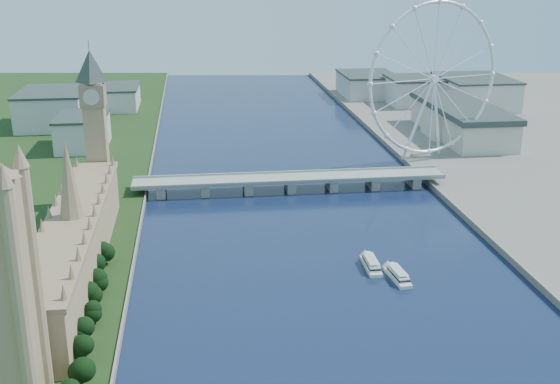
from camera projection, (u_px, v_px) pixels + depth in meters
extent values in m
cube|color=tan|center=(75.00, 247.00, 354.64)|extent=(24.00, 200.00, 28.00)
cone|color=#937A59|center=(68.00, 179.00, 343.35)|extent=(12.00, 12.00, 40.00)
cube|color=tan|center=(97.00, 145.00, 448.25)|extent=(13.00, 13.00, 80.00)
cube|color=#937A59|center=(93.00, 95.00, 438.22)|extent=(15.00, 15.00, 14.00)
pyramid|color=#2D3833|center=(89.00, 50.00, 429.45)|extent=(20.02, 20.02, 20.00)
cube|color=gray|center=(290.00, 179.00, 494.91)|extent=(220.00, 22.00, 2.00)
cube|color=gray|center=(162.00, 190.00, 485.77)|extent=(6.00, 20.00, 7.50)
cube|color=gray|center=(205.00, 188.00, 489.31)|extent=(6.00, 20.00, 7.50)
cube|color=gray|center=(248.00, 187.00, 492.86)|extent=(6.00, 20.00, 7.50)
cube|color=gray|center=(290.00, 185.00, 496.40)|extent=(6.00, 20.00, 7.50)
cube|color=gray|center=(332.00, 184.00, 499.94)|extent=(6.00, 20.00, 7.50)
cube|color=gray|center=(373.00, 182.00, 503.49)|extent=(6.00, 20.00, 7.50)
cube|color=gray|center=(413.00, 180.00, 507.03)|extent=(6.00, 20.00, 7.50)
torus|color=silver|center=(434.00, 79.00, 542.26)|extent=(113.60, 39.12, 118.60)
cylinder|color=silver|center=(434.00, 79.00, 542.26)|extent=(7.25, 6.61, 6.00)
cube|color=gray|center=(421.00, 155.00, 571.39)|extent=(14.00, 10.00, 2.00)
cube|color=beige|center=(83.00, 132.00, 596.15)|extent=(40.00, 60.00, 26.00)
cube|color=beige|center=(53.00, 109.00, 675.29)|extent=(60.00, 80.00, 32.00)
cube|color=beige|center=(115.00, 98.00, 758.14)|extent=(50.00, 70.00, 22.00)
cube|color=beige|center=(416.00, 92.00, 777.34)|extent=(60.00, 60.00, 28.00)
cube|color=beige|center=(475.00, 93.00, 765.27)|extent=(70.00, 90.00, 30.00)
cube|color=beige|center=(367.00, 85.00, 829.78)|extent=(60.00, 80.00, 24.00)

